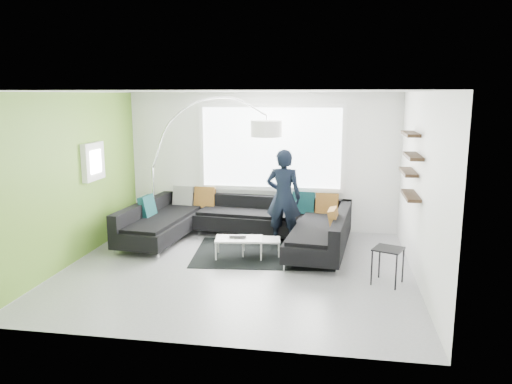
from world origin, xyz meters
TOP-DOWN VIEW (x-y plane):
  - ground at (0.00, 0.00)m, footprint 5.50×5.50m
  - room_shell at (0.04, 0.21)m, footprint 5.54×5.04m
  - sectional_sofa at (-0.24, 1.25)m, footprint 4.15×2.79m
  - rug at (0.29, 0.86)m, footprint 2.55×1.96m
  - coffee_table at (0.08, 0.68)m, footprint 1.11×0.74m
  - arc_lamp at (-2.00, 1.61)m, footprint 2.50×0.62m
  - side_table at (2.31, -0.27)m, footprint 0.52×0.52m
  - person at (0.57, 1.50)m, footprint 0.71×0.51m
  - laptop at (-0.12, 0.56)m, footprint 0.34×0.26m

SIDE VIEW (x-z plane):
  - ground at x=0.00m, z-range 0.00..0.00m
  - rug at x=0.29m, z-range 0.00..0.01m
  - coffee_table at x=0.08m, z-range 0.00..0.34m
  - side_table at x=2.31m, z-range 0.00..0.55m
  - laptop at x=-0.12m, z-range 0.34..0.36m
  - sectional_sofa at x=-0.24m, z-range -0.05..0.80m
  - person at x=0.57m, z-range 0.00..1.78m
  - arc_lamp at x=-2.00m, z-range 0.00..2.72m
  - room_shell at x=0.04m, z-range 0.40..3.22m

